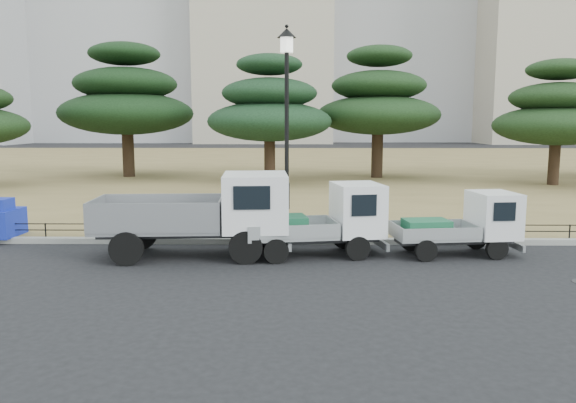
{
  "coord_description": "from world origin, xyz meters",
  "views": [
    {
      "loc": [
        0.21,
        -13.01,
        3.43
      ],
      "look_at": [
        0.0,
        2.0,
        1.3
      ],
      "focal_mm": 35.0,
      "sensor_mm": 36.0,
      "label": 1
    }
  ],
  "objects_px": {
    "truck_large": "(205,211)",
    "truck_kei_front": "(325,220)",
    "truck_kei_rear": "(464,224)",
    "street_lamp": "(287,98)"
  },
  "relations": [
    {
      "from": "truck_large",
      "to": "truck_kei_front",
      "type": "distance_m",
      "value": 3.1
    },
    {
      "from": "truck_large",
      "to": "truck_kei_rear",
      "type": "relative_size",
      "value": 1.53
    },
    {
      "from": "truck_large",
      "to": "truck_kei_front",
      "type": "xyz_separation_m",
      "value": [
        3.09,
        0.14,
        -0.26
      ]
    },
    {
      "from": "truck_kei_front",
      "to": "street_lamp",
      "type": "bearing_deg",
      "value": 111.46
    },
    {
      "from": "truck_large",
      "to": "truck_kei_front",
      "type": "height_order",
      "value": "truck_large"
    },
    {
      "from": "truck_kei_front",
      "to": "truck_kei_rear",
      "type": "bearing_deg",
      "value": -8.83
    },
    {
      "from": "truck_large",
      "to": "truck_kei_rear",
      "type": "bearing_deg",
      "value": -2.03
    },
    {
      "from": "truck_kei_rear",
      "to": "truck_large",
      "type": "bearing_deg",
      "value": 175.03
    },
    {
      "from": "truck_kei_rear",
      "to": "street_lamp",
      "type": "bearing_deg",
      "value": 154.51
    },
    {
      "from": "truck_kei_front",
      "to": "truck_kei_rear",
      "type": "height_order",
      "value": "truck_kei_front"
    }
  ]
}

